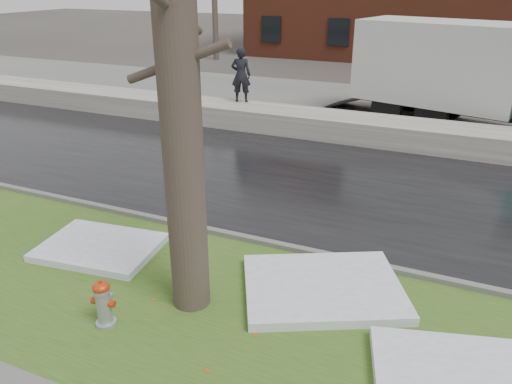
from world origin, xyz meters
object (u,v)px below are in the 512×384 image
at_px(box_truck, 472,74).
at_px(worker, 241,75).
at_px(fire_hydrant, 103,301).
at_px(tree, 178,68).

height_order(box_truck, worker, box_truck).
bearing_deg(fire_hydrant, tree, 41.23).
xyz_separation_m(fire_hydrant, worker, (-3.08, 11.41, 1.24)).
bearing_deg(box_truck, worker, -147.40).
height_order(tree, box_truck, tree).
distance_m(fire_hydrant, tree, 3.62).
xyz_separation_m(fire_hydrant, tree, (0.90, 1.04, 3.35)).
bearing_deg(worker, fire_hydrant, 87.50).
distance_m(fire_hydrant, worker, 11.89).
xyz_separation_m(tree, box_truck, (3.56, 12.82, -1.93)).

